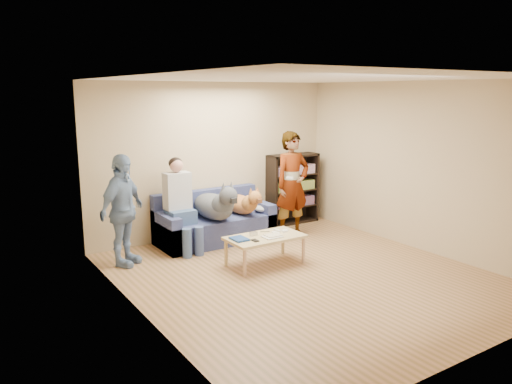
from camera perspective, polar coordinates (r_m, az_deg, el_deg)
ground at (r=6.85m, az=5.58°, el=-9.50°), size 5.00×5.00×0.00m
ceiling at (r=6.40m, az=6.04°, el=12.81°), size 5.00×5.00×0.00m
wall_back at (r=8.56m, az=-4.77°, el=3.74°), size 4.50×0.00×4.50m
wall_front at (r=4.86m, az=24.64°, el=-3.18°), size 4.50×0.00×4.50m
wall_left at (r=5.40m, az=-13.15°, el=-1.05°), size 0.00×5.00×5.00m
wall_right at (r=8.09m, az=18.33°, el=2.75°), size 0.00×5.00×5.00m
blanket at (r=8.50m, az=0.94°, el=-1.85°), size 0.36×0.30×0.12m
person_standing_right at (r=8.42m, az=4.17°, el=0.84°), size 0.65×0.43×1.79m
person_standing_left at (r=7.25m, az=-15.02°, el=-2.06°), size 0.98×0.88×1.59m
held_controller at (r=8.12m, az=3.92°, el=1.64°), size 0.08×0.13×0.03m
notebook_blue at (r=6.94m, az=-1.93°, el=-5.37°), size 0.20×0.26×0.03m
papers at (r=7.06m, az=1.85°, el=-5.13°), size 0.26×0.20×0.02m
magazine at (r=7.09m, az=1.95°, el=-4.95°), size 0.22×0.17×0.01m
camera_silver at (r=7.14m, az=-0.29°, el=-4.79°), size 0.11×0.06×0.05m
controller_a at (r=7.34m, az=2.42°, el=-4.42°), size 0.04×0.13×0.03m
controller_b at (r=7.33m, az=3.30°, el=-4.47°), size 0.09×0.06×0.03m
headphone_cup_a at (r=7.21m, az=2.46°, el=-4.77°), size 0.07×0.07×0.02m
headphone_cup_b at (r=7.27m, az=2.09°, el=-4.62°), size 0.07×0.07×0.02m
pen_orange at (r=6.98m, az=1.66°, el=-5.36°), size 0.13×0.06×0.01m
pen_black at (r=7.32m, az=1.04°, el=-4.55°), size 0.13×0.08×0.01m
wallet at (r=6.88m, az=-0.12°, el=-5.56°), size 0.07×0.12×0.02m
sofa at (r=8.30m, az=-4.85°, el=-3.69°), size 1.90×0.85×0.82m
person_seated at (r=7.79m, az=-8.66°, el=-1.05°), size 0.40×0.73×1.47m
dog_gray at (r=7.94m, az=-4.59°, el=-1.50°), size 0.47×1.28×0.68m
dog_tan at (r=8.30m, az=-1.49°, el=-1.31°), size 0.36×1.14×0.52m
coffee_table at (r=7.13m, az=1.05°, el=-5.42°), size 1.10×0.60×0.42m
bookshelf at (r=9.35m, az=4.17°, el=0.55°), size 1.00×0.34×1.30m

